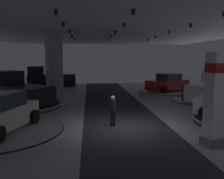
# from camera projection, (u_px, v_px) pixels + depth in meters

# --- Properties ---
(ground) EXTENTS (24.00, 44.00, 0.06)m
(ground) POSITION_uv_depth(u_px,v_px,m) (126.00, 128.00, 12.05)
(ground) COLOR #B2B2B7
(ceiling_with_spotlights) EXTENTS (24.00, 44.00, 0.39)m
(ceiling_with_spotlights) POSITION_uv_depth(u_px,v_px,m) (127.00, 15.00, 11.33)
(ceiling_with_spotlights) COLOR silver
(column_left) EXTENTS (1.47, 1.47, 5.50)m
(column_left) POSITION_uv_depth(u_px,v_px,m) (54.00, 67.00, 20.14)
(column_left) COLOR #ADADB2
(column_left) RESTS_ON ground
(brand_sign_pylon) EXTENTS (1.38, 0.92, 3.70)m
(brand_sign_pylon) POSITION_uv_depth(u_px,v_px,m) (220.00, 98.00, 9.30)
(brand_sign_pylon) COLOR slate
(brand_sign_pylon) RESTS_ON ground
(display_platform_deep_left) EXTENTS (5.68, 5.68, 0.33)m
(display_platform_deep_left) POSITION_uv_depth(u_px,v_px,m) (52.00, 87.00, 27.51)
(display_platform_deep_left) COLOR #B7B7BC
(display_platform_deep_left) RESTS_ON ground
(pickup_truck_deep_left) EXTENTS (5.56, 3.28, 2.30)m
(pickup_truck_deep_left) POSITION_uv_depth(u_px,v_px,m) (49.00, 78.00, 27.29)
(pickup_truck_deep_left) COLOR black
(pickup_truck_deep_left) RESTS_ON display_platform_deep_left
(display_platform_mid_right) EXTENTS (5.68, 5.68, 0.22)m
(display_platform_mid_right) POSITION_uv_depth(u_px,v_px,m) (209.00, 102.00, 18.56)
(display_platform_mid_right) COLOR silver
(display_platform_mid_right) RESTS_ON ground
(pickup_truck_mid_right) EXTENTS (5.17, 5.29, 2.30)m
(pickup_truck_mid_right) POSITION_uv_depth(u_px,v_px,m) (211.00, 88.00, 18.68)
(pickup_truck_mid_right) COLOR silver
(pickup_truck_mid_right) RESTS_ON display_platform_mid_right
(display_platform_far_right) EXTENTS (5.51, 5.51, 0.36)m
(display_platform_far_right) POSITION_uv_depth(u_px,v_px,m) (167.00, 93.00, 22.91)
(display_platform_far_right) COLOR #B7B7BC
(display_platform_far_right) RESTS_ON ground
(display_car_far_right) EXTENTS (4.56, 3.56, 1.71)m
(display_car_far_right) POSITION_uv_depth(u_px,v_px,m) (168.00, 83.00, 22.81)
(display_car_far_right) COLOR maroon
(display_car_far_right) RESTS_ON display_platform_far_right
(display_platform_mid_left) EXTENTS (5.68, 5.68, 0.27)m
(display_platform_mid_left) POSITION_uv_depth(u_px,v_px,m) (21.00, 106.00, 16.84)
(display_platform_mid_left) COLOR #333338
(display_platform_mid_left) RESTS_ON ground
(pickup_truck_mid_left) EXTENTS (5.32, 5.13, 2.30)m
(pickup_truck_mid_left) POSITION_uv_depth(u_px,v_px,m) (18.00, 91.00, 16.90)
(pickup_truck_mid_left) COLOR black
(pickup_truck_mid_left) RESTS_ON display_platform_mid_left
(visitor_walking_near) EXTENTS (0.32, 0.32, 1.59)m
(visitor_walking_near) POSITION_uv_depth(u_px,v_px,m) (113.00, 109.00, 12.09)
(visitor_walking_near) COLOR black
(visitor_walking_near) RESTS_ON ground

